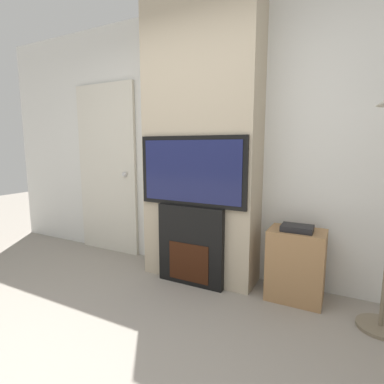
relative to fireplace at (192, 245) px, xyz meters
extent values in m
cube|color=silver|center=(0.00, 0.41, 0.97)|extent=(6.00, 0.06, 2.70)
cube|color=tan|center=(0.00, 0.19, 0.97)|extent=(1.12, 0.38, 2.70)
cube|color=black|center=(0.00, 0.00, 0.00)|extent=(0.66, 0.14, 0.76)
cube|color=#33160A|center=(0.00, -0.07, -0.15)|extent=(0.41, 0.01, 0.37)
cube|color=black|center=(0.00, 0.00, 0.71)|extent=(1.07, 0.06, 0.64)
cube|color=#191E4C|center=(0.00, -0.03, 0.71)|extent=(0.98, 0.01, 0.57)
cylinder|color=#726651|center=(1.56, -0.02, -0.37)|extent=(0.32, 0.32, 0.03)
cube|color=#997047|center=(0.93, 0.14, -0.07)|extent=(0.46, 0.32, 0.61)
cube|color=black|center=(0.93, 0.11, 0.26)|extent=(0.25, 0.18, 0.05)
cube|color=beige|center=(-1.37, 0.36, 0.65)|extent=(0.88, 0.04, 2.05)
sphere|color=silver|center=(-1.07, 0.32, 0.61)|extent=(0.06, 0.06, 0.06)
camera|label=1|loc=(1.27, -2.44, 0.93)|focal=28.00mm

